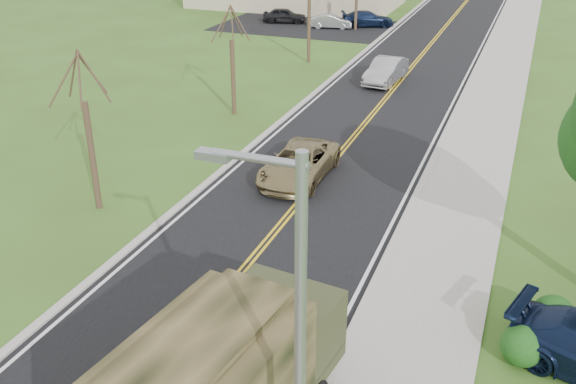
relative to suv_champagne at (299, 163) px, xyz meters
The scene contains 13 objects.
road 24.77m from the suv_champagne, 88.15° to the left, with size 8.00×120.00×0.01m, color black.
curb_right 25.24m from the suv_champagne, 78.69° to the left, with size 0.30×120.00×0.12m, color #9E998E.
sidewalk_right 25.64m from the suv_champagne, 74.85° to the left, with size 3.20×120.00×0.10m, color #9E998E.
curb_left 24.98m from the suv_champagne, 97.71° to the left, with size 0.30×120.00×0.10m, color #9E998E.
street_light 17.17m from the suv_champagne, 70.11° to the right, with size 1.65×0.22×8.00m.
bare_tree_a 8.36m from the suv_champagne, 139.73° to the right, with size 1.93×2.26×6.08m.
bare_tree_b 9.33m from the suv_champagne, 132.60° to the left, with size 1.83×2.14×5.73m.
bare_tree_c 19.85m from the suv_champagne, 108.31° to the left, with size 2.04×2.39×6.42m.
suv_champagne is the anchor object (origin of this frame).
sedan_silver 15.61m from the suv_champagne, 90.00° to the left, with size 1.60×4.58×1.51m, color #A3A2A7.
lot_car_dark 33.96m from the suv_champagne, 112.41° to the left, with size 1.55×3.84×1.31m, color black.
lot_car_silver 31.72m from the suv_champagne, 105.21° to the left, with size 1.24×3.56×1.17m, color #A6A6AB.
lot_car_navy 32.96m from the suv_champagne, 99.81° to the left, with size 1.85×4.56×1.32m, color #0D1932.
Camera 1 is at (7.62, -7.79, 11.12)m, focal length 40.00 mm.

